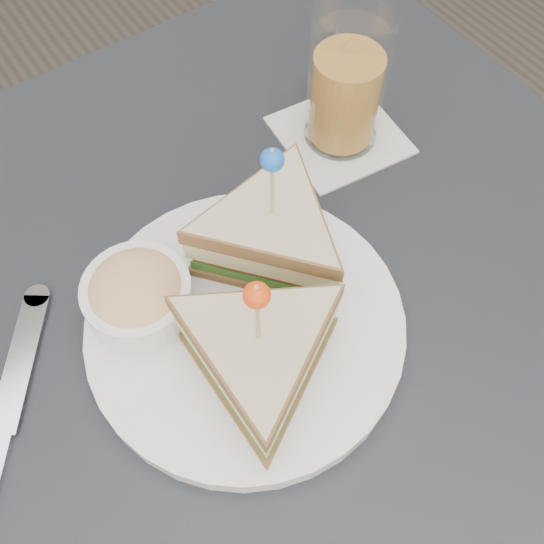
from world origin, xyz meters
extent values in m
plane|color=#3F3833|center=(0.00, 0.00, 0.00)|extent=(3.50, 3.50, 0.00)
cube|color=black|center=(0.00, 0.00, 0.73)|extent=(0.80, 0.80, 0.03)
cylinder|color=black|center=(0.35, 0.35, 0.36)|extent=(0.04, 0.04, 0.72)
cylinder|color=white|center=(-0.03, 0.00, 0.76)|extent=(0.27, 0.27, 0.02)
cylinder|color=white|center=(-0.03, 0.00, 0.77)|extent=(0.27, 0.27, 0.00)
cylinder|color=tan|center=(-0.04, -0.05, 0.87)|extent=(0.00, 0.00, 0.08)
sphere|color=#F8420F|center=(-0.04, -0.05, 0.90)|extent=(0.02, 0.02, 0.02)
cylinder|color=tan|center=(0.03, 0.04, 0.87)|extent=(0.00, 0.00, 0.08)
sphere|color=blue|center=(0.03, 0.04, 0.90)|extent=(0.02, 0.02, 0.02)
cylinder|color=white|center=(-0.09, 0.06, 0.79)|extent=(0.09, 0.09, 0.04)
ellipsoid|color=#E0B772|center=(-0.09, 0.06, 0.80)|extent=(0.08, 0.08, 0.04)
cube|color=silver|center=(-0.20, 0.08, 0.75)|extent=(0.09, 0.11, 0.00)
cylinder|color=silver|center=(-0.16, 0.13, 0.75)|extent=(0.03, 0.03, 0.00)
cube|color=silver|center=(0.18, 0.13, 0.75)|extent=(0.13, 0.13, 0.00)
cylinder|color=#B67C33|center=(0.18, 0.13, 0.80)|extent=(0.07, 0.07, 0.09)
cylinder|color=white|center=(0.18, 0.13, 0.83)|extent=(0.08, 0.08, 0.15)
cube|color=white|center=(0.19, 0.14, 0.85)|extent=(0.02, 0.02, 0.02)
cube|color=white|center=(0.17, 0.13, 0.84)|extent=(0.02, 0.02, 0.02)
camera|label=1|loc=(-0.13, -0.20, 1.23)|focal=40.00mm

